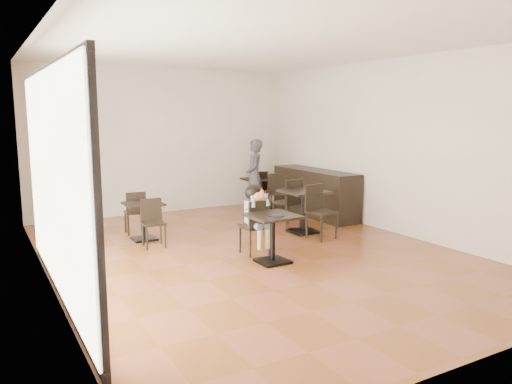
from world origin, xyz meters
TOP-DOWN VIEW (x-y plane):
  - floor at (0.00, 0.00)m, footprint 6.00×8.00m
  - ceiling at (0.00, 0.00)m, footprint 6.00×8.00m
  - wall_back at (0.00, 4.00)m, footprint 6.00×0.01m
  - wall_front at (0.00, -4.00)m, footprint 6.00×0.01m
  - wall_left at (-3.00, 0.00)m, footprint 0.01×8.00m
  - wall_right at (3.00, 0.00)m, footprint 0.01×8.00m
  - storefront_window at (-2.97, -0.50)m, footprint 0.04×4.50m
  - child_table at (0.02, -0.54)m, footprint 0.69×0.69m
  - child_chair at (0.02, 0.01)m, footprint 0.39×0.39m
  - child at (0.02, 0.01)m, footprint 0.39×0.55m
  - plate at (0.02, -0.64)m, footprint 0.25×0.25m
  - pizza_slice at (0.02, -0.18)m, footprint 0.26×0.20m
  - adult_patron at (1.66, 2.92)m, footprint 0.60×0.70m
  - cafe_table_mid at (1.52, 0.81)m, footprint 0.86×0.86m
  - cafe_table_left at (-1.24, 1.75)m, footprint 0.68×0.68m
  - cafe_table_back at (1.96, 3.22)m, footprint 0.89×0.89m
  - chair_mid_a at (1.52, 1.36)m, footprint 0.49×0.49m
  - chair_mid_b at (1.52, 0.26)m, footprint 0.49×0.49m
  - chair_left_a at (-1.24, 2.30)m, footprint 0.39×0.39m
  - chair_left_b at (-1.24, 1.20)m, footprint 0.39×0.39m
  - chair_back_a at (2.11, 3.50)m, footprint 0.51×0.51m
  - chair_back_b at (2.11, 2.67)m, footprint 0.51×0.51m
  - service_counter at (2.65, 2.00)m, footprint 0.60×2.40m

SIDE VIEW (x-z plane):
  - floor at x=0.00m, z-range -0.01..0.01m
  - cafe_table_left at x=-1.24m, z-range 0.00..0.66m
  - cafe_table_back at x=1.96m, z-range 0.00..0.72m
  - child_table at x=0.02m, z-range 0.00..0.73m
  - cafe_table_mid at x=1.52m, z-range 0.00..0.79m
  - chair_left_a at x=-1.24m, z-range 0.00..0.80m
  - chair_left_b at x=-1.24m, z-range 0.00..0.80m
  - chair_back_a at x=2.11m, z-range 0.00..0.86m
  - chair_back_b at x=2.11m, z-range 0.00..0.86m
  - child_chair at x=0.02m, z-range 0.00..0.88m
  - chair_mid_a at x=1.52m, z-range 0.00..0.96m
  - chair_mid_b at x=1.52m, z-range 0.00..0.96m
  - service_counter at x=2.65m, z-range 0.00..1.00m
  - child at x=0.02m, z-range 0.00..1.10m
  - plate at x=0.02m, z-range 0.73..0.74m
  - adult_patron at x=1.66m, z-range 0.00..1.64m
  - pizza_slice at x=0.02m, z-range 0.93..0.99m
  - storefront_window at x=-2.97m, z-range 0.10..2.70m
  - wall_back at x=0.00m, z-range 0.00..3.20m
  - wall_front at x=0.00m, z-range 0.00..3.20m
  - wall_left at x=-3.00m, z-range 0.00..3.20m
  - wall_right at x=3.00m, z-range 0.00..3.20m
  - ceiling at x=0.00m, z-range 3.20..3.21m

